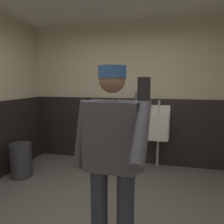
{
  "coord_description": "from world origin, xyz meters",
  "views": [
    {
      "loc": [
        0.68,
        -1.87,
        1.56
      ],
      "look_at": [
        0.15,
        0.2,
        1.25
      ],
      "focal_mm": 32.42,
      "sensor_mm": 36.0,
      "label": 1
    }
  ],
  "objects_px": {
    "person": "(112,158)",
    "trash_bin": "(21,160)",
    "cell_phone": "(144,89)",
    "urinal_left": "(118,124)",
    "urinal_middle": "(158,126)"
  },
  "relations": [
    {
      "from": "person",
      "to": "trash_bin",
      "type": "height_order",
      "value": "person"
    },
    {
      "from": "cell_phone",
      "to": "trash_bin",
      "type": "relative_size",
      "value": 0.19
    },
    {
      "from": "urinal_left",
      "to": "cell_phone",
      "type": "distance_m",
      "value": 2.92
    },
    {
      "from": "person",
      "to": "trash_bin",
      "type": "bearing_deg",
      "value": 145.98
    },
    {
      "from": "urinal_middle",
      "to": "trash_bin",
      "type": "xyz_separation_m",
      "value": [
        -2.19,
        -0.95,
        -0.49
      ]
    },
    {
      "from": "urinal_middle",
      "to": "trash_bin",
      "type": "bearing_deg",
      "value": -156.54
    },
    {
      "from": "urinal_left",
      "to": "cell_phone",
      "type": "relative_size",
      "value": 11.27
    },
    {
      "from": "urinal_left",
      "to": "person",
      "type": "height_order",
      "value": "person"
    },
    {
      "from": "person",
      "to": "cell_phone",
      "type": "xyz_separation_m",
      "value": [
        0.28,
        -0.5,
        0.55
      ]
    },
    {
      "from": "urinal_middle",
      "to": "urinal_left",
      "type": "bearing_deg",
      "value": 180.0
    },
    {
      "from": "urinal_middle",
      "to": "person",
      "type": "bearing_deg",
      "value": -97.72
    },
    {
      "from": "urinal_left",
      "to": "trash_bin",
      "type": "distance_m",
      "value": 1.79
    },
    {
      "from": "cell_phone",
      "to": "trash_bin",
      "type": "xyz_separation_m",
      "value": [
        -2.17,
        1.77,
        -1.25
      ]
    },
    {
      "from": "cell_phone",
      "to": "urinal_left",
      "type": "bearing_deg",
      "value": 100.28
    },
    {
      "from": "cell_phone",
      "to": "trash_bin",
      "type": "height_order",
      "value": "cell_phone"
    }
  ]
}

